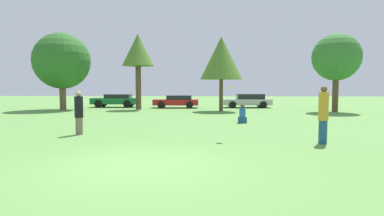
% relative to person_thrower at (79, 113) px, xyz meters
% --- Properties ---
extents(ground_plane, '(120.00, 120.00, 0.00)m').
position_rel_person_thrower_xyz_m(ground_plane, '(3.45, -4.79, -0.88)').
color(ground_plane, '#5B8E42').
extents(person_thrower, '(0.33, 0.33, 1.73)m').
position_rel_person_thrower_xyz_m(person_thrower, '(0.00, 0.00, 0.00)').
color(person_thrower, '#726651').
rests_on(person_thrower, ground).
extents(person_catcher, '(0.32, 0.32, 1.93)m').
position_rel_person_thrower_xyz_m(person_catcher, '(8.97, -1.54, 0.11)').
color(person_catcher, navy).
rests_on(person_catcher, ground).
extents(frisbee, '(0.25, 0.25, 0.10)m').
position_rel_person_thrower_xyz_m(frisbee, '(5.95, -0.80, 0.99)').
color(frisbee, yellow).
extents(bystander_sitting, '(0.44, 0.37, 1.02)m').
position_rel_person_thrower_xyz_m(bystander_sitting, '(6.95, 4.51, -0.45)').
color(bystander_sitting, navy).
rests_on(bystander_sitting, ground).
extents(tree_0, '(4.66, 4.66, 6.42)m').
position_rel_person_thrower_xyz_m(tree_0, '(-7.12, 13.59, 3.19)').
color(tree_0, brown).
rests_on(tree_0, ground).
extents(tree_1, '(2.68, 2.68, 6.40)m').
position_rel_person_thrower_xyz_m(tree_1, '(-0.80, 14.16, 4.05)').
color(tree_1, brown).
rests_on(tree_1, ground).
extents(tree_2, '(3.33, 3.33, 5.85)m').
position_rel_person_thrower_xyz_m(tree_2, '(6.14, 12.59, 3.30)').
color(tree_2, brown).
rests_on(tree_2, ground).
extents(tree_3, '(3.59, 3.59, 5.98)m').
position_rel_person_thrower_xyz_m(tree_3, '(14.85, 12.38, 3.27)').
color(tree_3, brown).
rests_on(tree_3, ground).
extents(parked_car_green, '(4.38, 1.99, 1.23)m').
position_rel_person_thrower_xyz_m(parked_car_green, '(-3.70, 17.23, -0.20)').
color(parked_car_green, '#196633').
rests_on(parked_car_green, ground).
extents(parked_car_red, '(4.18, 2.00, 1.15)m').
position_rel_person_thrower_xyz_m(parked_car_red, '(2.22, 16.55, -0.26)').
color(parked_car_red, red).
rests_on(parked_car_red, ground).
extents(parked_car_silver, '(4.54, 2.10, 1.27)m').
position_rel_person_thrower_xyz_m(parked_car_silver, '(8.79, 17.29, -0.22)').
color(parked_car_silver, '#B2B2B7').
rests_on(parked_car_silver, ground).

